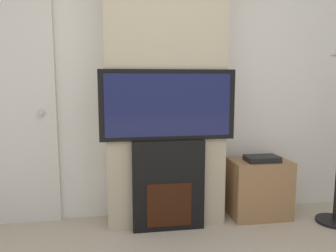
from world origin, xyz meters
TOP-DOWN VIEW (x-y plane):
  - wall_back at (0.00, 2.03)m, footprint 6.00×0.06m
  - chimney_breast at (0.00, 1.83)m, footprint 1.04×0.35m
  - fireplace at (0.00, 1.65)m, footprint 0.62×0.15m
  - television at (0.00, 1.65)m, footprint 1.15×0.07m
  - media_stand at (0.90, 1.77)m, footprint 0.55×0.35m
  - entry_door at (-1.38, 1.97)m, footprint 0.85×0.09m

SIDE VIEW (x-z plane):
  - media_stand at x=0.90m, z-range -0.02..0.58m
  - fireplace at x=0.00m, z-range 0.00..0.79m
  - entry_door at x=-1.38m, z-range 0.00..2.10m
  - television at x=0.00m, z-range 0.79..1.39m
  - wall_back at x=0.00m, z-range 0.00..2.70m
  - chimney_breast at x=0.00m, z-range 0.00..2.70m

